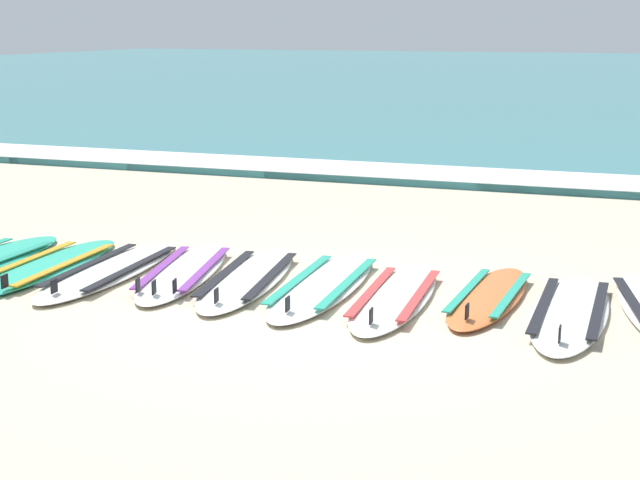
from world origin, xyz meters
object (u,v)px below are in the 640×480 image
at_px(surfboard_3, 184,272).
at_px(surfboard_8, 570,311).
at_px(surfboard_4, 248,278).
at_px(surfboard_5, 323,285).
at_px(surfboard_1, 45,267).
at_px(surfboard_2, 111,270).
at_px(surfboard_6, 395,297).
at_px(surfboard_7, 489,296).

xyz_separation_m(surfboard_3, surfboard_8, (3.32, -0.07, -0.00)).
xyz_separation_m(surfboard_4, surfboard_5, (0.68, 0.02, -0.00)).
distance_m(surfboard_1, surfboard_4, 1.88).
height_order(surfboard_2, surfboard_3, same).
height_order(surfboard_2, surfboard_6, same).
height_order(surfboard_2, surfboard_8, same).
bearing_deg(surfboard_6, surfboard_1, -177.65).
relative_size(surfboard_1, surfboard_8, 1.03).
bearing_deg(surfboard_7, surfboard_8, -16.93).
xyz_separation_m(surfboard_1, surfboard_7, (3.91, 0.41, -0.00)).
height_order(surfboard_6, surfboard_8, same).
relative_size(surfboard_3, surfboard_8, 1.01).
distance_m(surfboard_4, surfboard_6, 1.35).
bearing_deg(surfboard_1, surfboard_6, 2.35).
relative_size(surfboard_4, surfboard_6, 1.06).
bearing_deg(surfboard_5, surfboard_4, -178.57).
xyz_separation_m(surfboard_5, surfboard_6, (0.67, -0.15, 0.00)).
height_order(surfboard_2, surfboard_5, same).
bearing_deg(surfboard_8, surfboard_2, -178.48).
relative_size(surfboard_2, surfboard_4, 1.01).
height_order(surfboard_1, surfboard_5, same).
bearing_deg(surfboard_2, surfboard_1, -170.61).
height_order(surfboard_1, surfboard_3, same).
xyz_separation_m(surfboard_3, surfboard_5, (1.30, 0.01, -0.00)).
height_order(surfboard_1, surfboard_6, same).
height_order(surfboard_3, surfboard_6, same).
xyz_separation_m(surfboard_2, surfboard_5, (1.93, 0.18, -0.00)).
bearing_deg(surfboard_4, surfboard_7, 3.86).
distance_m(surfboard_1, surfboard_8, 4.57).
distance_m(surfboard_1, surfboard_6, 3.21).
distance_m(surfboard_6, surfboard_8, 1.35).
height_order(surfboard_4, surfboard_6, same).
relative_size(surfboard_2, surfboard_3, 1.04).
relative_size(surfboard_2, surfboard_8, 1.05).
bearing_deg(surfboard_5, surfboard_1, -173.62).
relative_size(surfboard_1, surfboard_7, 1.17).
xyz_separation_m(surfboard_3, surfboard_6, (1.97, -0.14, -0.00)).
bearing_deg(surfboard_6, surfboard_4, 174.24).
distance_m(surfboard_3, surfboard_6, 1.97).
height_order(surfboard_2, surfboard_4, same).
xyz_separation_m(surfboard_4, surfboard_8, (2.70, -0.06, 0.00)).
xyz_separation_m(surfboard_6, surfboard_8, (1.35, 0.07, -0.00)).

